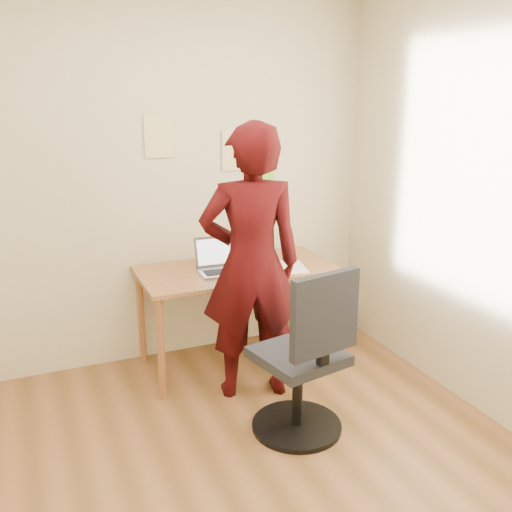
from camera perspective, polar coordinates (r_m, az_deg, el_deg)
name	(u,v)px	position (r m, az deg, el deg)	size (l,w,h in m)	color
room	(227,238)	(2.49, -2.89, 1.77)	(3.58, 3.58, 2.78)	brown
desk	(237,279)	(4.12, -1.89, -2.35)	(1.40, 0.70, 0.74)	#986134
laptop	(220,264)	(4.02, -3.62, -0.82)	(0.33, 0.30, 0.23)	#B9B9C1
paper_sheet	(289,267)	(4.12, 3.28, -1.10)	(0.23, 0.33, 0.00)	white
phone	(262,272)	(4.00, 0.57, -1.57)	(0.09, 0.14, 0.01)	black
wall_note_left	(159,136)	(4.13, -9.67, 11.75)	(0.21, 0.00, 0.30)	#E0CB86
wall_note_mid	(236,150)	(4.31, -2.06, 10.53)	(0.21, 0.00, 0.30)	#E0CB86
wall_note_right	(263,167)	(4.41, 0.74, 8.92)	(0.18, 0.00, 0.24)	#6CD02E
office_chair	(305,366)	(3.35, 4.97, -10.87)	(0.54, 0.55, 1.04)	black
person	(251,264)	(3.64, -0.50, -0.82)	(0.66, 0.43, 1.80)	#340708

